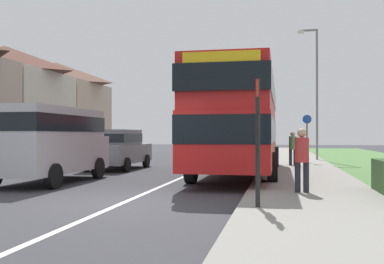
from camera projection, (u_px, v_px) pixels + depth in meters
The scene contains 12 objects.
ground_plane at pixel (123, 203), 9.80m from camera, with size 120.00×120.00×0.00m, color #38383D.
lane_marking_centre at pixel (193, 173), 17.65m from camera, with size 0.14×60.00×0.01m, color silver.
pavement_near_side at pixel (304, 178), 14.86m from camera, with size 3.20×68.00×0.12m, color gray.
double_decker_bus at pixel (240, 118), 16.38m from camera, with size 2.80×10.66×3.70m.
parked_van_silver at pixel (50, 139), 13.98m from camera, with size 2.11×4.90×2.36m.
parked_car_grey at pixel (117, 148), 19.35m from camera, with size 1.95×4.38×1.73m.
pedestrian_at_stop at pixel (302, 157), 10.68m from camera, with size 0.34×0.34×1.67m.
pedestrian_walking_away at pixel (293, 147), 20.15m from camera, with size 0.34×0.34×1.67m.
bus_stop_sign at pixel (258, 133), 8.52m from camera, with size 0.09×0.52×2.60m.
cycle_route_sign at pixel (307, 137), 22.15m from camera, with size 0.44×0.08×2.52m.
street_lamp_mid at pixel (315, 86), 24.99m from camera, with size 1.14×0.20×7.50m.
house_terrace_far_side at pixel (5, 102), 27.42m from camera, with size 6.56×18.95×7.06m.
Camera 1 is at (3.43, -9.32, 1.51)m, focal length 41.36 mm.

